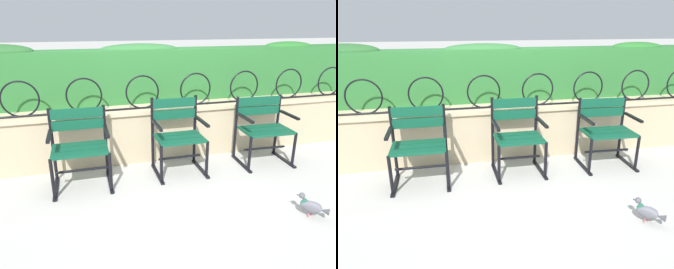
{
  "view_description": "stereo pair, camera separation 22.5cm",
  "coord_description": "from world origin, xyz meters",
  "views": [
    {
      "loc": [
        -0.89,
        -3.06,
        1.71
      ],
      "look_at": [
        0.0,
        0.08,
        0.55
      ],
      "focal_mm": 33.78,
      "sensor_mm": 36.0,
      "label": 1
    },
    {
      "loc": [
        -0.68,
        -3.11,
        1.71
      ],
      "look_at": [
        0.0,
        0.08,
        0.55
      ],
      "focal_mm": 33.78,
      "sensor_mm": 36.0,
      "label": 2
    }
  ],
  "objects": [
    {
      "name": "ground_plane",
      "position": [
        0.0,
        0.0,
        0.0
      ],
      "size": [
        60.0,
        60.0,
        0.0
      ],
      "primitive_type": "plane",
      "color": "#B7B5AF"
    },
    {
      "name": "stone_wall",
      "position": [
        0.0,
        0.79,
        0.35
      ],
      "size": [
        7.36,
        0.41,
        0.69
      ],
      "color": "tan",
      "rests_on": "ground"
    },
    {
      "name": "iron_arch_fence",
      "position": [
        -0.13,
        0.71,
        0.88
      ],
      "size": [
        6.82,
        0.02,
        0.42
      ],
      "color": "black",
      "rests_on": "stone_wall"
    },
    {
      "name": "hedge_row",
      "position": [
        -0.01,
        1.2,
        1.06
      ],
      "size": [
        7.21,
        0.47,
        0.78
      ],
      "color": "#2D7033",
      "rests_on": "stone_wall"
    },
    {
      "name": "park_chair_left",
      "position": [
        -0.94,
        0.26,
        0.46
      ],
      "size": [
        0.62,
        0.52,
        0.85
      ],
      "color": "#0F4C33",
      "rests_on": "ground"
    },
    {
      "name": "park_chair_centre",
      "position": [
        0.18,
        0.3,
        0.47
      ],
      "size": [
        0.59,
        0.52,
        0.88
      ],
      "color": "#0F4C33",
      "rests_on": "ground"
    },
    {
      "name": "park_chair_right",
      "position": [
        1.31,
        0.28,
        0.46
      ],
      "size": [
        0.66,
        0.55,
        0.83
      ],
      "color": "#0F4C33",
      "rests_on": "ground"
    },
    {
      "name": "pigeon_far_side",
      "position": [
        1.07,
        -1.0,
        0.11
      ],
      "size": [
        0.23,
        0.24,
        0.22
      ],
      "color": "slate",
      "rests_on": "ground"
    }
  ]
}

